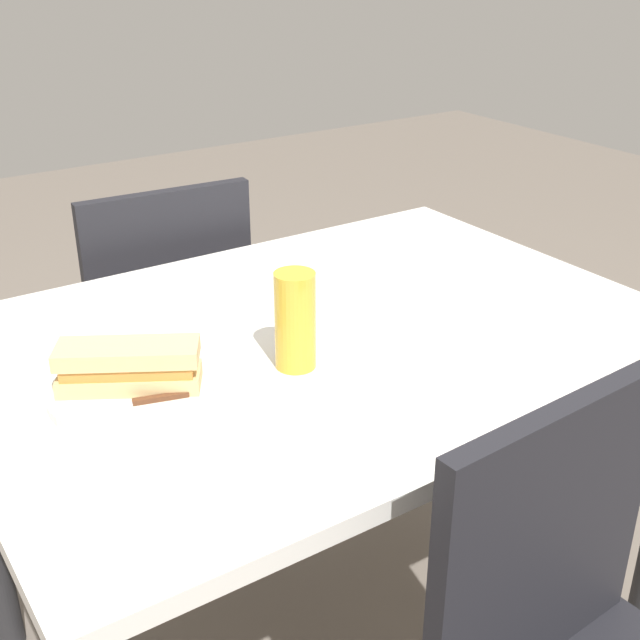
% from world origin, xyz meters
% --- Properties ---
extents(dining_table, '(1.19, 0.86, 0.74)m').
position_xyz_m(dining_table, '(0.00, 0.00, 0.63)').
color(dining_table, silver).
rests_on(dining_table, ground).
extents(chair_near, '(0.43, 0.43, 0.86)m').
position_xyz_m(chair_near, '(0.04, -0.63, 0.49)').
color(chair_near, black).
rests_on(chair_near, ground).
extents(plate_near, '(0.24, 0.24, 0.01)m').
position_xyz_m(plate_near, '(0.35, 0.03, 0.75)').
color(plate_near, silver).
rests_on(plate_near, dining_table).
extents(baguette_sandwich_near, '(0.21, 0.16, 0.07)m').
position_xyz_m(baguette_sandwich_near, '(0.35, 0.03, 0.79)').
color(baguette_sandwich_near, '#DBB77A').
rests_on(baguette_sandwich_near, plate_near).
extents(knife_near, '(0.18, 0.06, 0.01)m').
position_xyz_m(knife_near, '(0.37, 0.08, 0.76)').
color(knife_near, silver).
rests_on(knife_near, plate_near).
extents(beer_glass, '(0.06, 0.06, 0.16)m').
position_xyz_m(beer_glass, '(0.10, 0.08, 0.82)').
color(beer_glass, gold).
rests_on(beer_glass, dining_table).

